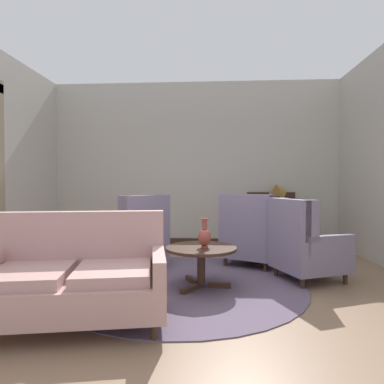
# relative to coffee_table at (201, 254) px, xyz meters

# --- Properties ---
(ground) EXTENTS (8.83, 8.83, 0.00)m
(ground) POSITION_rel_coffee_table_xyz_m (-0.25, -0.18, -0.41)
(ground) COLOR #896B51
(wall_back) EXTENTS (6.15, 0.08, 3.39)m
(wall_back) POSITION_rel_coffee_table_xyz_m (-0.25, 2.98, 1.28)
(wall_back) COLOR #BCB7AD
(wall_back) RESTS_ON ground
(baseboard_back) EXTENTS (5.99, 0.03, 0.12)m
(baseboard_back) POSITION_rel_coffee_table_xyz_m (-0.25, 2.92, -0.35)
(baseboard_back) COLOR #382319
(baseboard_back) RESTS_ON ground
(area_rug) EXTENTS (3.07, 3.07, 0.01)m
(area_rug) POSITION_rel_coffee_table_xyz_m (-0.25, 0.12, -0.40)
(area_rug) COLOR #5B4C60
(area_rug) RESTS_ON ground
(coffee_table) EXTENTS (0.87, 0.87, 0.50)m
(coffee_table) POSITION_rel_coffee_table_xyz_m (0.00, 0.00, 0.00)
(coffee_table) COLOR #382319
(coffee_table) RESTS_ON ground
(porcelain_vase) EXTENTS (0.16, 0.16, 0.36)m
(porcelain_vase) POSITION_rel_coffee_table_xyz_m (0.04, -0.05, 0.23)
(porcelain_vase) COLOR brown
(porcelain_vase) RESTS_ON coffee_table
(settee) EXTENTS (1.77, 1.18, 0.99)m
(settee) POSITION_rel_coffee_table_xyz_m (-1.12, -1.08, -0.01)
(settee) COLOR tan
(settee) RESTS_ON ground
(armchair_foreground_right) EXTENTS (1.13, 1.16, 1.11)m
(armchair_foreground_right) POSITION_rel_coffee_table_xyz_m (0.74, 1.18, 0.04)
(armchair_foreground_right) COLOR slate
(armchair_foreground_right) RESTS_ON ground
(armchair_far_left) EXTENTS (1.02, 0.98, 1.08)m
(armchair_far_left) POSITION_rel_coffee_table_xyz_m (1.33, 0.39, 0.04)
(armchair_far_left) COLOR slate
(armchair_far_left) RESTS_ON ground
(armchair_near_sideboard) EXTENTS (1.08, 1.08, 1.10)m
(armchair_near_sideboard) POSITION_rel_coffee_table_xyz_m (-0.98, 0.89, 0.05)
(armchair_near_sideboard) COLOR slate
(armchair_near_sideboard) RESTS_ON ground
(side_table) EXTENTS (0.50, 0.50, 0.70)m
(side_table) POSITION_rel_coffee_table_xyz_m (0.83, 1.27, 0.01)
(side_table) COLOR #382319
(side_table) RESTS_ON ground
(sideboard) EXTENTS (0.97, 0.43, 1.09)m
(sideboard) POSITION_rel_coffee_table_xyz_m (1.33, 2.68, 0.09)
(sideboard) COLOR #382319
(sideboard) RESTS_ON ground
(gramophone) EXTENTS (0.45, 0.52, 0.51)m
(gramophone) POSITION_rel_coffee_table_xyz_m (1.38, 2.59, 0.72)
(gramophone) COLOR #382319
(gramophone) RESTS_ON sideboard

